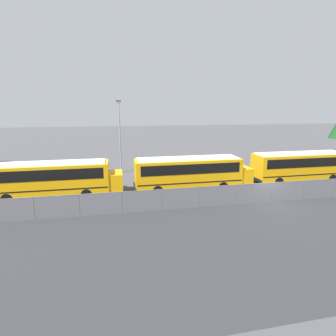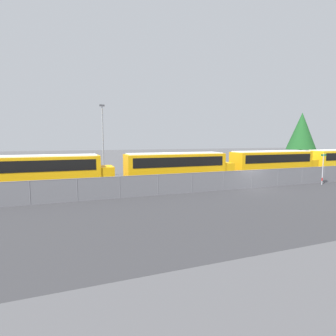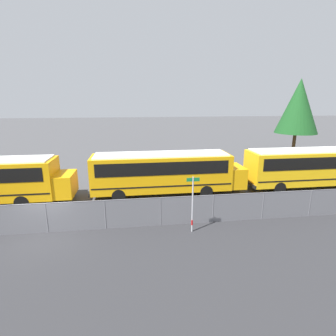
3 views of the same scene
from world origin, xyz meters
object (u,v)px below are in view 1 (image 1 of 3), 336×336
school_bus_3 (302,165)px  light_pole (120,134)px  school_bus_2 (190,171)px  school_bus_1 (52,177)px

school_bus_3 → light_pole: light_pole is taller
school_bus_2 → light_pole: light_pole is taller
light_pole → school_bus_1: bearing=-127.2°
school_bus_1 → light_pole: size_ratio=1.33×
school_bus_1 → school_bus_2: size_ratio=1.00×
school_bus_2 → school_bus_3: bearing=1.9°
school_bus_1 → school_bus_2: 12.67m
light_pole → school_bus_3: bearing=-22.6°
school_bus_2 → school_bus_3: (12.63, 0.42, 0.00)m
school_bus_1 → school_bus_2: (12.67, -0.21, 0.00)m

